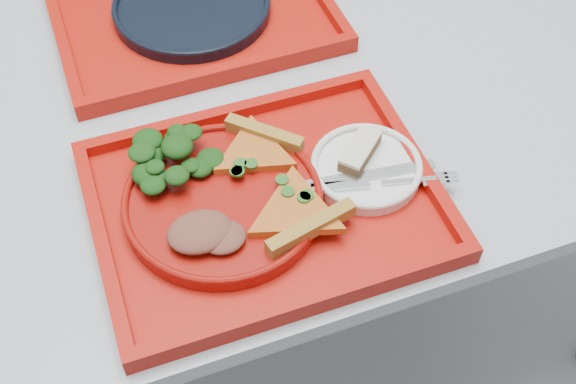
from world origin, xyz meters
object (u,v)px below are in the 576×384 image
object	(u,v)px
tray_main	(265,204)
dinner_plate	(223,203)
navy_plate	(192,9)
tray_far	(193,16)
dessert_bar	(360,151)

from	to	relation	value
tray_main	dinner_plate	xyz separation A→B (m)	(-0.06, 0.01, 0.02)
navy_plate	tray_main	bearing A→B (deg)	-92.08
tray_main	navy_plate	xyz separation A→B (m)	(0.02, 0.42, 0.01)
tray_far	dinner_plate	size ratio (longest dim) A/B	1.73
tray_main	dessert_bar	bearing A→B (deg)	8.35
tray_far	dinner_plate	world-z (taller)	dinner_plate
navy_plate	dessert_bar	distance (m)	0.42
dinner_plate	navy_plate	distance (m)	0.42
dinner_plate	dessert_bar	size ratio (longest dim) A/B	3.32
tray_main	navy_plate	bearing A→B (deg)	88.24
tray_main	navy_plate	size ratio (longest dim) A/B	1.73
tray_far	dinner_plate	bearing A→B (deg)	-100.18
tray_main	dinner_plate	bearing A→B (deg)	170.02
tray_main	dessert_bar	world-z (taller)	dessert_bar
tray_main	tray_far	xyz separation A→B (m)	(0.02, 0.42, 0.00)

